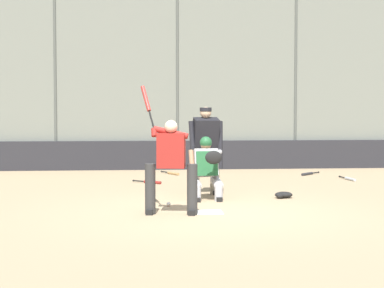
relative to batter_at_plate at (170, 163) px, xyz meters
The scene contains 14 objects.
ground_plane 1.03m from the batter_at_plate, 169.50° to the right, with size 160.00×160.00×0.00m, color tan.
home_plate_marker 1.02m from the batter_at_plate, 169.50° to the right, with size 0.43×0.43×0.01m, color white.
backstop_fence 8.01m from the batter_at_plate, 94.56° to the right, with size 20.13×0.08×4.86m.
padding_wall 7.73m from the batter_at_plate, 94.62° to the right, with size 19.65×0.18×0.80m, color #28282D.
bleachers_beyond 10.73m from the batter_at_plate, 111.86° to the right, with size 14.04×1.95×1.16m.
batter_at_plate is the anchor object (origin of this frame).
catcher_behind_plate 1.72m from the batter_at_plate, 115.72° to the right, with size 0.62×0.72×1.16m.
umpire_home 2.38m from the batter_at_plate, 109.63° to the right, with size 0.69×0.47×1.70m.
spare_bat_near_backstop 4.40m from the batter_at_plate, 87.12° to the right, with size 0.65×0.54×0.07m.
spare_bat_by_padding 6.44m from the batter_at_plate, 134.14° to the right, with size 0.15×0.85×0.07m.
spare_bat_third_base_side 7.04m from the batter_at_plate, 123.16° to the right, with size 0.64×0.63×0.07m.
spare_bat_first_base_side 6.35m from the batter_at_plate, 93.47° to the right, with size 0.45×0.84×0.07m.
fielding_glove_on_dirt 2.86m from the batter_at_plate, 142.70° to the right, with size 0.34×0.26×0.12m.
baseball_loose 1.15m from the batter_at_plate, 90.91° to the right, with size 0.07×0.07×0.07m, color white.
Camera 1 is at (1.17, 10.13, 1.63)m, focal length 60.00 mm.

